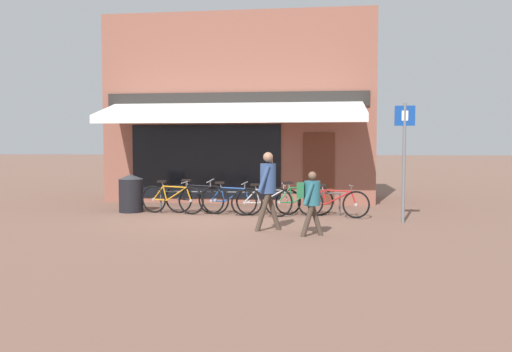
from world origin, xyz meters
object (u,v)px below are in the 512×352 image
at_px(bicycle_black, 196,198).
at_px(pedestrian_adult, 268,182).
at_px(bicycle_orange, 172,199).
at_px(bicycle_blue, 230,200).
at_px(bicycle_silver, 266,201).
at_px(parking_sign, 404,150).
at_px(bicycle_red, 333,202).
at_px(pedestrian_child, 311,196).
at_px(litter_bin, 131,193).
at_px(bicycle_green, 299,201).

distance_m(bicycle_black, pedestrian_adult, 3.09).
height_order(bicycle_orange, bicycle_blue, bicycle_orange).
height_order(bicycle_silver, parking_sign, parking_sign).
xyz_separation_m(bicycle_silver, bicycle_red, (1.63, -0.07, -0.00)).
relative_size(bicycle_blue, parking_sign, 0.63).
distance_m(bicycle_red, pedestrian_child, 2.69).
bearing_deg(pedestrian_child, bicycle_black, 135.08).
height_order(bicycle_orange, pedestrian_child, pedestrian_child).
xyz_separation_m(bicycle_blue, bicycle_silver, (0.91, -0.01, -0.02)).
relative_size(bicycle_orange, litter_bin, 1.77).
distance_m(bicycle_orange, bicycle_blue, 1.50).
xyz_separation_m(bicycle_red, litter_bin, (-5.17, 0.29, 0.14)).
relative_size(pedestrian_adult, parking_sign, 0.60).
xyz_separation_m(pedestrian_child, parking_sign, (2.03, 1.83, 0.86)).
bearing_deg(bicycle_orange, litter_bin, -177.53).
bearing_deg(bicycle_blue, bicycle_green, 7.88).
distance_m(bicycle_silver, parking_sign, 3.50).
distance_m(bicycle_silver, bicycle_green, 0.82).
distance_m(pedestrian_adult, litter_bin, 4.51).
bearing_deg(bicycle_black, pedestrian_adult, -40.77).
bearing_deg(litter_bin, bicycle_silver, -3.60).
relative_size(bicycle_red, parking_sign, 0.66).
xyz_separation_m(bicycle_orange, litter_bin, (-1.14, 0.18, 0.12)).
height_order(bicycle_black, bicycle_silver, bicycle_black).
xyz_separation_m(bicycle_orange, bicycle_silver, (2.40, -0.04, -0.02)).
bearing_deg(litter_bin, bicycle_green, -2.90).
relative_size(bicycle_blue, bicycle_green, 0.97).
distance_m(bicycle_black, pedestrian_child, 4.03).
xyz_separation_m(bicycle_orange, parking_sign, (5.55, -0.88, 1.24)).
height_order(bicycle_orange, litter_bin, litter_bin).
xyz_separation_m(bicycle_orange, bicycle_red, (4.03, -0.11, -0.02)).
relative_size(bicycle_orange, bicycle_black, 1.01).
relative_size(bicycle_green, pedestrian_child, 1.38).
height_order(bicycle_blue, pedestrian_child, pedestrian_child).
xyz_separation_m(bicycle_black, pedestrian_adult, (2.03, -2.25, 0.59)).
xyz_separation_m(bicycle_blue, parking_sign, (4.06, -0.85, 1.25)).
bearing_deg(bicycle_red, bicycle_silver, -168.71).
bearing_deg(bicycle_red, bicycle_black, -169.07).
bearing_deg(litter_bin, parking_sign, -9.03).
distance_m(bicycle_orange, bicycle_green, 3.22).
height_order(bicycle_black, parking_sign, parking_sign).
height_order(bicycle_green, bicycle_red, bicycle_green).
bearing_deg(litter_bin, pedestrian_adult, -32.05).
relative_size(bicycle_silver, bicycle_green, 1.01).
distance_m(pedestrian_child, parking_sign, 2.87).
xyz_separation_m(bicycle_blue, pedestrian_adult, (1.16, -2.17, 0.62)).
height_order(bicycle_red, pedestrian_adult, pedestrian_adult).
distance_m(bicycle_black, bicycle_green, 2.60).
xyz_separation_m(pedestrian_adult, pedestrian_child, (0.86, -0.52, -0.22)).
height_order(bicycle_orange, bicycle_red, bicycle_orange).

